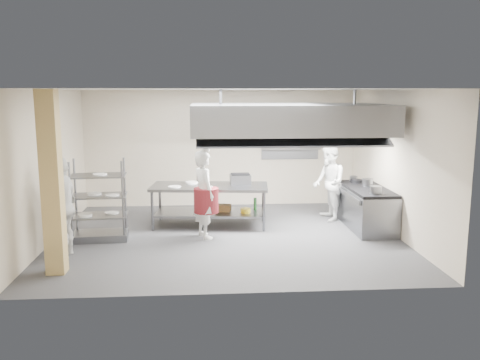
{
  "coord_description": "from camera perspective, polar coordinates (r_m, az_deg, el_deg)",
  "views": [
    {
      "loc": [
        -0.46,
        -10.11,
        2.96
      ],
      "look_at": [
        0.28,
        0.2,
        1.15
      ],
      "focal_mm": 38.0,
      "sensor_mm": 36.0,
      "label": 1
    }
  ],
  "objects": [
    {
      "name": "wall_right",
      "position": [
        10.96,
        17.1,
        1.83
      ],
      "size": [
        0.0,
        6.0,
        6.0
      ],
      "primitive_type": "plane",
      "rotation": [
        1.57,
        0.0,
        -1.57
      ],
      "color": "#C1B199",
      "rests_on": "ground"
    },
    {
      "name": "wicker_basket",
      "position": [
        11.35,
        -1.92,
        -3.15
      ],
      "size": [
        0.38,
        0.3,
        0.15
      ],
      "primitive_type": "cube",
      "rotation": [
        0.0,
        0.0,
        -0.24
      ],
      "color": "brown",
      "rests_on": "island_undershelf"
    },
    {
      "name": "plate_stack",
      "position": [
        10.6,
        -15.49,
        -3.72
      ],
      "size": [
        0.28,
        0.28,
        0.05
      ],
      "primitive_type": "cylinder",
      "color": "white",
      "rests_on": "pass_rack"
    },
    {
      "name": "chef_plating",
      "position": [
        9.67,
        -19.28,
        -2.87
      ],
      "size": [
        0.52,
        1.1,
        1.82
      ],
      "primitive_type": "imported",
      "rotation": [
        0.0,
        0.0,
        -1.64
      ],
      "color": "silver",
      "rests_on": "floor"
    },
    {
      "name": "exhaust_hood",
      "position": [
        10.68,
        5.4,
        6.88
      ],
      "size": [
        4.0,
        2.5,
        0.6
      ],
      "primitive_type": "cube",
      "color": "slate",
      "rests_on": "ceiling"
    },
    {
      "name": "wall_left",
      "position": [
        10.66,
        -20.66,
        1.42
      ],
      "size": [
        0.0,
        6.0,
        6.0
      ],
      "primitive_type": "plane",
      "rotation": [
        1.57,
        0.0,
        1.57
      ],
      "color": "#C1B199",
      "rests_on": "ground"
    },
    {
      "name": "hood_strip_b",
      "position": [
        10.88,
        10.07,
        5.14
      ],
      "size": [
        1.6,
        0.12,
        0.04
      ],
      "primitive_type": "cube",
      "color": "white",
      "rests_on": "exhaust_hood"
    },
    {
      "name": "griddle",
      "position": [
        11.31,
        0.03,
        0.05
      ],
      "size": [
        0.46,
        0.37,
        0.22
      ],
      "primitive_type": "cube",
      "rotation": [
        0.0,
        0.0,
        0.04
      ],
      "color": "slate",
      "rests_on": "island_worktop"
    },
    {
      "name": "chef_line",
      "position": [
        11.87,
        9.95,
        -0.33
      ],
      "size": [
        0.69,
        0.87,
        1.76
      ],
      "primitive_type": "imported",
      "rotation": [
        0.0,
        0.0,
        -1.55
      ],
      "color": "white",
      "rests_on": "floor"
    },
    {
      "name": "island_worktop",
      "position": [
        11.24,
        -3.44,
        -0.76
      ],
      "size": [
        2.65,
        1.31,
        0.06
      ],
      "primitive_type": "cube",
      "rotation": [
        0.0,
        0.0,
        -0.1
      ],
      "color": "slate",
      "rests_on": "island"
    },
    {
      "name": "stockpot",
      "position": [
        11.54,
        14.11,
        -0.25
      ],
      "size": [
        0.23,
        0.23,
        0.16
      ],
      "primitive_type": "cylinder",
      "color": "gray",
      "rests_on": "range_top"
    },
    {
      "name": "chef_head",
      "position": [
        10.31,
        -4.06,
        -1.65
      ],
      "size": [
        0.65,
        0.77,
        1.79
      ],
      "primitive_type": "imported",
      "rotation": [
        0.0,
        0.0,
        1.96
      ],
      "color": "silver",
      "rests_on": "floor"
    },
    {
      "name": "wall_shelf",
      "position": [
        13.23,
        5.74,
        3.54
      ],
      "size": [
        1.5,
        0.28,
        0.04
      ],
      "primitive_type": "cube",
      "color": "slate",
      "rests_on": "wall_back"
    },
    {
      "name": "cooking_range",
      "position": [
        11.47,
        13.97,
        -3.16
      ],
      "size": [
        0.8,
        2.0,
        0.84
      ],
      "primitive_type": "cube",
      "color": "gray",
      "rests_on": "floor"
    },
    {
      "name": "wall_back",
      "position": [
        13.2,
        -2.11,
        3.57
      ],
      "size": [
        7.0,
        0.0,
        7.0
      ],
      "primitive_type": "plane",
      "rotation": [
        1.57,
        0.0,
        0.0
      ],
      "color": "#C1B199",
      "rests_on": "ground"
    },
    {
      "name": "range_top",
      "position": [
        11.38,
        14.07,
        -0.95
      ],
      "size": [
        0.78,
        1.96,
        0.06
      ],
      "primitive_type": "cube",
      "color": "black",
      "rests_on": "cooking_range"
    },
    {
      "name": "island_undershelf",
      "position": [
        11.36,
        -3.41,
        -3.63
      ],
      "size": [
        2.44,
        1.19,
        0.04
      ],
      "primitive_type": "cube",
      "rotation": [
        0.0,
        0.0,
        -0.1
      ],
      "color": "slate",
      "rests_on": "island"
    },
    {
      "name": "pass_rack",
      "position": [
        10.54,
        -15.56,
        -2.19
      ],
      "size": [
        1.13,
        0.71,
        1.63
      ],
      "primitive_type": null,
      "rotation": [
        0.0,
        0.0,
        0.07
      ],
      "color": "slate",
      "rests_on": "floor"
    },
    {
      "name": "island",
      "position": [
        11.32,
        -3.42,
        -2.87
      ],
      "size": [
        2.65,
        1.31,
        0.91
      ],
      "primitive_type": null,
      "rotation": [
        0.0,
        0.0,
        -0.1
      ],
      "color": "gray",
      "rests_on": "floor"
    },
    {
      "name": "floor",
      "position": [
        10.55,
        -1.47,
        -6.37
      ],
      "size": [
        7.0,
        7.0,
        0.0
      ],
      "primitive_type": "plane",
      "color": "#2A2A2C",
      "rests_on": "ground"
    },
    {
      "name": "hood_strip_a",
      "position": [
        10.59,
        0.55,
        5.16
      ],
      "size": [
        1.6,
        0.12,
        0.04
      ],
      "primitive_type": "cube",
      "color": "white",
      "rests_on": "exhaust_hood"
    },
    {
      "name": "column",
      "position": [
        8.69,
        -20.37,
        -0.37
      ],
      "size": [
        0.3,
        0.3,
        3.0
      ],
      "primitive_type": "cube",
      "color": "tan",
      "rests_on": "floor"
    },
    {
      "name": "ceiling",
      "position": [
        10.12,
        -1.55,
        10.15
      ],
      "size": [
        7.0,
        7.0,
        0.0
      ],
      "primitive_type": "plane",
      "rotation": [
        3.14,
        0.0,
        0.0
      ],
      "color": "silver",
      "rests_on": "wall_back"
    }
  ]
}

